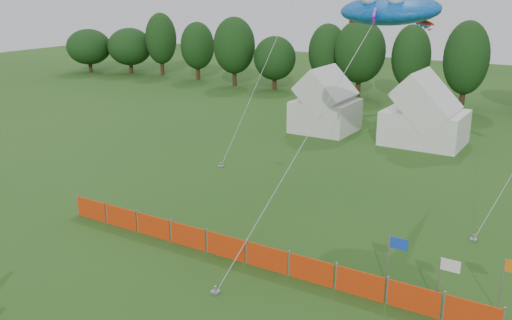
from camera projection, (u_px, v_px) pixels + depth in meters
The scene contains 7 objects.
treeline at pixel (498, 66), 51.10m from camera, with size 104.57×8.78×8.36m.
tent_left at pixel (326, 106), 44.66m from camera, with size 4.56×4.56×4.02m.
tent_right at pixel (425, 117), 40.97m from camera, with size 5.67×4.53×4.00m.
barrier_fence at pixel (246, 252), 23.52m from camera, with size 19.90×0.06×1.00m.
flag_row at pixel (505, 283), 19.40m from camera, with size 8.73×0.78×2.10m.
stingray_kite at pixel (393, 10), 27.94m from camera, with size 6.29×19.60×10.86m.
small_kite_dark at pixel (267, 61), 39.54m from camera, with size 0.99×11.86×11.81m.
Camera 1 is at (9.96, -10.20, 11.02)m, focal length 40.00 mm.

